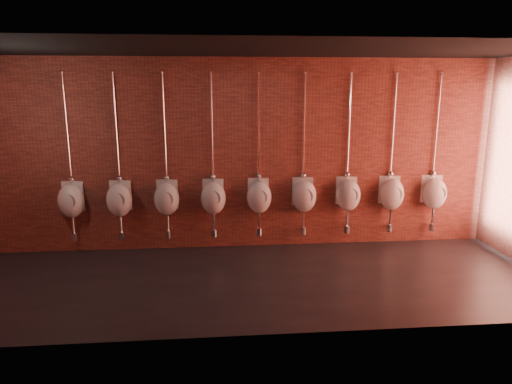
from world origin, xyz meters
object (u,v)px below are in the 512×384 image
at_px(urinal_0, 71,200).
at_px(urinal_2, 167,198).
at_px(urinal_8, 434,193).
at_px(urinal_3, 213,197).
at_px(urinal_5, 304,195).
at_px(urinal_1, 119,199).
at_px(urinal_4, 259,196).
at_px(urinal_7, 392,193).
at_px(urinal_6, 348,194).

height_order(urinal_0, urinal_2, same).
height_order(urinal_2, urinal_8, same).
bearing_deg(urinal_3, urinal_0, 180.00).
height_order(urinal_2, urinal_3, same).
relative_size(urinal_0, urinal_2, 1.00).
xyz_separation_m(urinal_2, urinal_3, (0.77, 0.00, 0.00)).
bearing_deg(urinal_0, urinal_5, 0.00).
distance_m(urinal_2, urinal_8, 4.62).
relative_size(urinal_0, urinal_5, 1.00).
xyz_separation_m(urinal_1, urinal_8, (5.39, 0.00, 0.00)).
bearing_deg(urinal_3, urinal_8, 0.00).
height_order(urinal_1, urinal_2, same).
bearing_deg(urinal_3, urinal_4, 0.00).
xyz_separation_m(urinal_2, urinal_7, (3.85, 0.00, 0.00)).
xyz_separation_m(urinal_3, urinal_5, (1.54, 0.00, 0.00)).
xyz_separation_m(urinal_0, urinal_7, (5.39, 0.00, 0.00)).
bearing_deg(urinal_2, urinal_1, 180.00).
height_order(urinal_0, urinal_1, same).
bearing_deg(urinal_5, urinal_1, 180.00).
height_order(urinal_0, urinal_6, same).
xyz_separation_m(urinal_5, urinal_7, (1.54, 0.00, 0.00)).
xyz_separation_m(urinal_0, urinal_1, (0.77, 0.00, 0.00)).
height_order(urinal_3, urinal_4, same).
bearing_deg(urinal_5, urinal_2, 180.00).
distance_m(urinal_1, urinal_3, 1.54).
relative_size(urinal_1, urinal_2, 1.00).
bearing_deg(urinal_2, urinal_3, 0.00).
height_order(urinal_4, urinal_6, same).
relative_size(urinal_3, urinal_6, 1.00).
bearing_deg(urinal_8, urinal_3, 180.00).
bearing_deg(urinal_7, urinal_4, 180.00).
relative_size(urinal_2, urinal_8, 1.00).
bearing_deg(urinal_5, urinal_6, 0.00).
relative_size(urinal_4, urinal_5, 1.00).
height_order(urinal_4, urinal_5, same).
bearing_deg(urinal_4, urinal_1, 180.00).
bearing_deg(urinal_2, urinal_5, 0.00).
distance_m(urinal_5, urinal_8, 2.31).
relative_size(urinal_1, urinal_5, 1.00).
bearing_deg(urinal_6, urinal_1, 180.00).
bearing_deg(urinal_6, urinal_5, 180.00).
relative_size(urinal_2, urinal_7, 1.00).
relative_size(urinal_0, urinal_1, 1.00).
xyz_separation_m(urinal_3, urinal_7, (3.08, 0.00, 0.00)).
distance_m(urinal_3, urinal_7, 3.08).
xyz_separation_m(urinal_6, urinal_8, (1.54, 0.00, 0.00)).
height_order(urinal_2, urinal_7, same).
bearing_deg(urinal_0, urinal_7, 0.00).
xyz_separation_m(urinal_4, urinal_5, (0.77, 0.00, 0.00)).
bearing_deg(urinal_0, urinal_3, 0.00).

